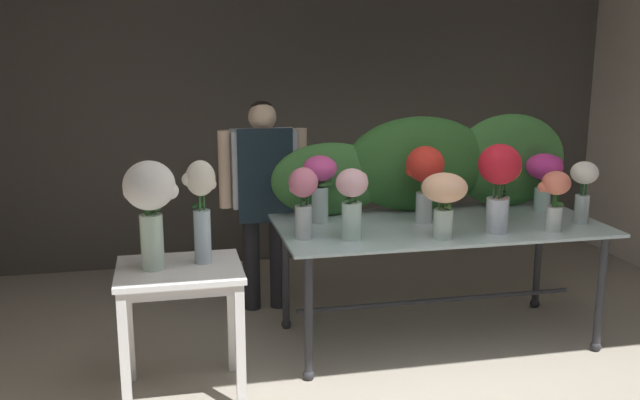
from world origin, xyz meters
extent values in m
plane|color=#9E9384|center=(0.00, 1.73, 0.00)|extent=(7.62, 7.62, 0.00)
cube|color=#4C4742|center=(0.00, 3.46, 1.39)|extent=(5.55, 0.12, 2.78)
cube|color=#ADC8CB|center=(0.43, 1.41, 0.78)|extent=(2.08, 0.99, 0.02)
cylinder|color=#2D2D33|center=(-0.51, 1.02, 0.39)|extent=(0.05, 0.05, 0.77)
sphere|color=#2D2D33|center=(-0.51, 1.02, 0.03)|extent=(0.07, 0.07, 0.07)
cylinder|color=#2D2D33|center=(1.36, 1.02, 0.39)|extent=(0.05, 0.05, 0.77)
sphere|color=#2D2D33|center=(1.36, 1.02, 0.03)|extent=(0.07, 0.07, 0.07)
cylinder|color=#2D2D33|center=(-0.51, 1.81, 0.39)|extent=(0.05, 0.05, 0.77)
sphere|color=#2D2D33|center=(-0.51, 1.81, 0.03)|extent=(0.07, 0.07, 0.07)
cylinder|color=#2D2D33|center=(1.36, 1.81, 0.39)|extent=(0.05, 0.05, 0.77)
sphere|color=#2D2D33|center=(1.36, 1.81, 0.03)|extent=(0.07, 0.07, 0.07)
cylinder|color=#2D2D33|center=(0.43, 1.41, 0.27)|extent=(1.88, 0.03, 0.03)
cube|color=white|center=(-1.23, 0.99, 0.73)|extent=(0.67, 0.57, 0.03)
cube|color=white|center=(-1.23, 0.99, 0.69)|extent=(0.61, 0.51, 0.06)
cube|color=white|center=(-1.53, 0.74, 0.36)|extent=(0.05, 0.05, 0.72)
cube|color=white|center=(-0.94, 0.74, 0.36)|extent=(0.05, 0.05, 0.72)
cube|color=white|center=(-1.53, 1.24, 0.36)|extent=(0.05, 0.05, 0.72)
cube|color=white|center=(-0.94, 1.24, 0.36)|extent=(0.05, 0.05, 0.72)
cylinder|color=#232328|center=(-0.69, 2.23, 0.39)|extent=(0.12, 0.12, 0.78)
cylinder|color=#232328|center=(-0.50, 2.23, 0.39)|extent=(0.12, 0.12, 0.78)
cube|color=#B2BCC6|center=(-0.60, 2.23, 1.05)|extent=(0.46, 0.22, 0.55)
cube|color=#192833|center=(-0.60, 2.11, 1.01)|extent=(0.39, 0.02, 0.67)
cylinder|color=beige|center=(-0.87, 2.23, 1.05)|extent=(0.09, 0.09, 0.55)
cylinder|color=beige|center=(-0.32, 2.23, 1.05)|extent=(0.09, 0.09, 0.55)
sphere|color=beige|center=(-0.60, 2.23, 1.42)|extent=(0.20, 0.20, 0.20)
ellipsoid|color=black|center=(-0.60, 2.25, 1.48)|extent=(0.15, 0.15, 0.09)
ellipsoid|color=#387033|center=(-0.21, 1.79, 1.04)|extent=(0.79, 0.20, 0.49)
ellipsoid|color=#2D6028|center=(0.41, 1.79, 1.12)|extent=(1.05, 0.29, 0.65)
ellipsoid|color=#387033|center=(1.08, 1.79, 1.12)|extent=(0.84, 0.23, 0.65)
cylinder|color=silver|center=(0.32, 1.09, 0.88)|extent=(0.12, 0.12, 0.18)
cylinder|color=#9EBCB2|center=(0.32, 1.09, 0.83)|extent=(0.11, 0.11, 0.08)
cylinder|color=#477F3D|center=(0.34, 1.08, 0.93)|extent=(0.01, 0.01, 0.25)
cylinder|color=#477F3D|center=(0.32, 1.10, 0.93)|extent=(0.01, 0.01, 0.25)
cylinder|color=#477F3D|center=(0.29, 1.09, 0.93)|extent=(0.01, 0.01, 0.25)
cylinder|color=#477F3D|center=(0.32, 1.07, 0.93)|extent=(0.01, 0.01, 0.25)
ellipsoid|color=#F4B78E|center=(0.32, 1.09, 1.10)|extent=(0.27, 0.27, 0.18)
sphere|color=#F4B78E|center=(0.24, 1.12, 1.10)|extent=(0.09, 0.09, 0.09)
ellipsoid|color=#477F3D|center=(0.34, 1.07, 0.99)|extent=(0.07, 0.11, 0.03)
cylinder|color=silver|center=(1.32, 1.24, 0.88)|extent=(0.09, 0.09, 0.18)
cylinder|color=#9EBCB2|center=(1.32, 1.24, 0.83)|extent=(0.08, 0.08, 0.08)
cylinder|color=#28562D|center=(1.34, 1.23, 0.94)|extent=(0.01, 0.01, 0.28)
cylinder|color=#28562D|center=(1.31, 1.25, 0.94)|extent=(0.01, 0.01, 0.28)
cylinder|color=#28562D|center=(1.31, 1.23, 0.94)|extent=(0.01, 0.01, 0.28)
ellipsoid|color=white|center=(1.32, 1.24, 1.12)|extent=(0.17, 0.17, 0.14)
sphere|color=white|center=(1.27, 1.23, 1.12)|extent=(0.06, 0.06, 0.06)
cylinder|color=silver|center=(-0.32, 1.61, 0.91)|extent=(0.11, 0.11, 0.24)
cylinder|color=#9EBCB2|center=(-0.32, 1.61, 0.84)|extent=(0.10, 0.10, 0.10)
cylinder|color=#2D6028|center=(-0.29, 1.61, 0.95)|extent=(0.01, 0.01, 0.30)
cylinder|color=#2D6028|center=(-0.32, 1.64, 0.95)|extent=(0.01, 0.01, 0.30)
cylinder|color=#2D6028|center=(-0.33, 1.61, 0.95)|extent=(0.01, 0.01, 0.30)
cylinder|color=#2D6028|center=(-0.32, 1.59, 0.95)|extent=(0.01, 0.01, 0.30)
ellipsoid|color=#E54C9E|center=(-0.32, 1.61, 1.15)|extent=(0.22, 0.22, 0.16)
ellipsoid|color=#387033|center=(-0.29, 1.58, 1.05)|extent=(0.11, 0.07, 0.03)
cylinder|color=silver|center=(0.84, 1.39, 0.87)|extent=(0.11, 0.11, 0.16)
cylinder|color=#9EBCB2|center=(0.84, 1.39, 0.83)|extent=(0.10, 0.10, 0.07)
cylinder|color=#477F3D|center=(0.86, 1.40, 0.94)|extent=(0.01, 0.01, 0.28)
cylinder|color=#477F3D|center=(0.83, 1.41, 0.94)|extent=(0.01, 0.01, 0.28)
cylinder|color=#477F3D|center=(0.82, 1.38, 0.94)|extent=(0.01, 0.01, 0.28)
ellipsoid|color=orange|center=(0.84, 1.39, 1.14)|extent=(0.23, 0.23, 0.19)
sphere|color=orange|center=(0.76, 1.41, 1.17)|extent=(0.07, 0.07, 0.07)
ellipsoid|color=#28562D|center=(0.86, 1.42, 0.97)|extent=(0.05, 0.10, 0.03)
cylinder|color=silver|center=(0.34, 1.47, 0.89)|extent=(0.11, 0.11, 0.20)
cylinder|color=#9EBCB2|center=(0.34, 1.47, 0.84)|extent=(0.10, 0.10, 0.08)
cylinder|color=#477F3D|center=(0.36, 1.47, 0.95)|extent=(0.01, 0.01, 0.30)
cylinder|color=#477F3D|center=(0.32, 1.49, 0.95)|extent=(0.01, 0.01, 0.30)
cylinder|color=#477F3D|center=(0.32, 1.45, 0.95)|extent=(0.01, 0.01, 0.30)
ellipsoid|color=red|center=(0.34, 1.47, 1.17)|extent=(0.24, 0.24, 0.23)
sphere|color=red|center=(0.25, 1.47, 1.13)|extent=(0.07, 0.07, 0.07)
sphere|color=red|center=(0.42, 1.44, 1.20)|extent=(0.06, 0.06, 0.06)
cylinder|color=silver|center=(1.04, 1.09, 0.87)|extent=(0.10, 0.10, 0.16)
cylinder|color=#9EBCB2|center=(1.04, 1.09, 0.83)|extent=(0.09, 0.09, 0.07)
cylinder|color=#2D6028|center=(1.06, 1.09, 0.93)|extent=(0.01, 0.01, 0.25)
cylinder|color=#2D6028|center=(1.04, 1.10, 0.93)|extent=(0.01, 0.01, 0.25)
cylinder|color=#2D6028|center=(1.03, 1.09, 0.93)|extent=(0.01, 0.01, 0.25)
cylinder|color=#2D6028|center=(1.04, 1.08, 0.93)|extent=(0.01, 0.01, 0.25)
ellipsoid|color=#EF7A60|center=(1.04, 1.09, 1.10)|extent=(0.17, 0.17, 0.15)
sphere|color=#EF7A60|center=(0.97, 1.11, 1.07)|extent=(0.07, 0.07, 0.07)
ellipsoid|color=#2D6028|center=(1.06, 1.09, 0.97)|extent=(0.07, 0.11, 0.03)
cylinder|color=silver|center=(-0.22, 1.18, 0.90)|extent=(0.12, 0.12, 0.22)
cylinder|color=#9EBCB2|center=(-0.22, 1.18, 0.84)|extent=(0.11, 0.11, 0.09)
cylinder|color=#387033|center=(-0.19, 1.19, 0.94)|extent=(0.01, 0.01, 0.28)
cylinder|color=#387033|center=(-0.23, 1.20, 0.94)|extent=(0.01, 0.01, 0.28)
cylinder|color=#387033|center=(-0.23, 1.16, 0.94)|extent=(0.01, 0.01, 0.28)
ellipsoid|color=#EFB2BC|center=(-0.22, 1.18, 1.13)|extent=(0.19, 0.19, 0.17)
sphere|color=#EFB2BC|center=(-0.16, 1.19, 1.16)|extent=(0.07, 0.07, 0.07)
ellipsoid|color=#28562D|center=(-0.24, 1.18, 1.04)|extent=(0.09, 0.10, 0.03)
cylinder|color=silver|center=(-0.49, 1.26, 0.89)|extent=(0.10, 0.10, 0.20)
cylinder|color=#9EBCB2|center=(-0.49, 1.26, 0.84)|extent=(0.09, 0.09, 0.08)
cylinder|color=#2D6028|center=(-0.47, 1.27, 0.94)|extent=(0.01, 0.01, 0.28)
cylinder|color=#2D6028|center=(-0.50, 1.29, 0.94)|extent=(0.01, 0.01, 0.28)
cylinder|color=#2D6028|center=(-0.51, 1.25, 0.94)|extent=(0.01, 0.01, 0.28)
ellipsoid|color=pink|center=(-0.49, 1.26, 1.13)|extent=(0.18, 0.18, 0.18)
sphere|color=pink|center=(-0.55, 1.25, 1.10)|extent=(0.06, 0.06, 0.06)
ellipsoid|color=#28562D|center=(-0.50, 1.27, 1.01)|extent=(0.06, 0.11, 0.03)
cylinder|color=silver|center=(0.69, 1.14, 0.90)|extent=(0.14, 0.14, 0.21)
cylinder|color=#9EBCB2|center=(0.69, 1.14, 0.84)|extent=(0.12, 0.12, 0.09)
cylinder|color=#28562D|center=(0.72, 1.15, 0.97)|extent=(0.01, 0.01, 0.34)
cylinder|color=#28562D|center=(0.69, 1.18, 0.97)|extent=(0.01, 0.01, 0.34)
cylinder|color=#28562D|center=(0.66, 1.14, 0.97)|extent=(0.01, 0.01, 0.34)
cylinder|color=#28562D|center=(0.68, 1.12, 0.97)|extent=(0.01, 0.01, 0.34)
ellipsoid|color=red|center=(0.69, 1.14, 1.22)|extent=(0.26, 0.26, 0.25)
cylinder|color=silver|center=(1.24, 1.59, 0.87)|extent=(0.11, 0.11, 0.16)
cylinder|color=#9EBCB2|center=(1.24, 1.59, 0.83)|extent=(0.10, 0.10, 0.07)
cylinder|color=#2D6028|center=(1.27, 1.59, 0.93)|extent=(0.01, 0.01, 0.25)
cylinder|color=#2D6028|center=(1.22, 1.61, 0.93)|extent=(0.01, 0.01, 0.25)
cylinder|color=#2D6028|center=(1.22, 1.57, 0.93)|extent=(0.01, 0.01, 0.25)
ellipsoid|color=#D1338E|center=(1.24, 1.59, 1.10)|extent=(0.25, 0.25, 0.18)
sphere|color=#D1338E|center=(1.15, 1.62, 1.12)|extent=(0.07, 0.07, 0.07)
sphere|color=#D1338E|center=(1.33, 1.59, 1.12)|extent=(0.09, 0.09, 0.09)
cylinder|color=silver|center=(-1.37, 0.99, 0.90)|extent=(0.12, 0.12, 0.30)
cylinder|color=#9EBCB2|center=(-1.37, 0.99, 0.82)|extent=(0.11, 0.11, 0.13)
cylinder|color=#387033|center=(-1.34, 0.98, 0.94)|extent=(0.01, 0.01, 0.37)
cylinder|color=#387033|center=(-1.36, 1.02, 0.94)|extent=(0.01, 0.01, 0.37)
cylinder|color=#387033|center=(-1.39, 1.00, 0.94)|extent=(0.01, 0.01, 0.37)
cylinder|color=#387033|center=(-1.37, 0.98, 0.94)|extent=(0.01, 0.01, 0.37)
ellipsoid|color=white|center=(-1.37, 0.99, 1.21)|extent=(0.27, 0.27, 0.26)
sphere|color=white|center=(-1.46, 1.01, 1.17)|extent=(0.09, 0.09, 0.09)
sphere|color=white|center=(-1.26, 0.98, 1.17)|extent=(0.09, 0.09, 0.09)
ellipsoid|color=#477F3D|center=(-1.35, 1.02, 1.07)|extent=(0.10, 0.09, 0.03)
cylinder|color=silver|center=(-1.10, 1.05, 0.90)|extent=(0.09, 0.09, 0.30)
cylinder|color=#9EBCB2|center=(-1.10, 1.05, 0.81)|extent=(0.09, 0.09, 0.13)
cylinder|color=#387033|center=(-1.08, 1.05, 0.96)|extent=(0.01, 0.01, 0.41)
cylinder|color=#387033|center=(-1.11, 1.06, 0.96)|extent=(0.01, 0.01, 0.41)
cylinder|color=#387033|center=(-1.11, 1.04, 0.96)|extent=(0.01, 0.01, 0.41)
ellipsoid|color=silver|center=(-1.10, 1.05, 1.22)|extent=(0.16, 0.16, 0.19)
sphere|color=silver|center=(-1.16, 1.04, 1.22)|extent=(0.07, 0.07, 0.07)
sphere|color=silver|center=(-1.05, 1.05, 1.19)|extent=(0.06, 0.06, 0.06)
ellipsoid|color=#28562D|center=(-1.12, 1.08, 1.07)|extent=(0.09, 0.11, 0.03)
camera|label=1|loc=(-1.28, -2.82, 1.97)|focal=40.68mm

